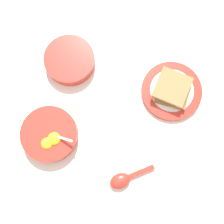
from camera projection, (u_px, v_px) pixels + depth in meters
ground_plane at (109, 113)px, 0.87m from camera, size 3.00×3.00×0.00m
egg_bowl at (50, 134)px, 0.83m from camera, size 0.18×0.18×0.07m
toast_plate at (171, 91)px, 0.87m from camera, size 0.20×0.20×0.02m
toast_sandwich at (173, 89)px, 0.85m from camera, size 0.14×0.15×0.04m
soup_spoon at (123, 179)px, 0.82m from camera, size 0.15×0.08×0.03m
congee_bowl at (70, 60)px, 0.88m from camera, size 0.17×0.17×0.04m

